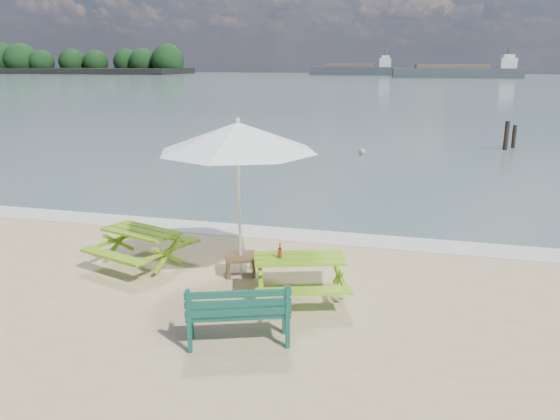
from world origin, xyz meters
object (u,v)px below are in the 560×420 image
(picnic_table_right, at_px, (300,278))
(park_bench, at_px, (239,325))
(side_table, at_px, (241,264))
(beer_bottle, at_px, (280,253))
(swimmer, at_px, (361,167))
(picnic_table_left, at_px, (142,249))
(patio_umbrella, at_px, (238,137))

(picnic_table_right, distance_m, park_bench, 1.73)
(side_table, bearing_deg, park_bench, -71.91)
(beer_bottle, height_order, swimmer, beer_bottle)
(picnic_table_left, height_order, park_bench, park_bench)
(picnic_table_right, height_order, patio_umbrella, patio_umbrella)
(picnic_table_left, bearing_deg, picnic_table_right, -11.28)
(side_table, distance_m, swimmer, 13.54)
(picnic_table_right, xyz_separation_m, park_bench, (-0.47, -1.66, -0.07))
(park_bench, distance_m, side_table, 2.47)
(park_bench, bearing_deg, side_table, 108.09)
(park_bench, relative_size, beer_bottle, 5.87)
(picnic_table_left, xyz_separation_m, picnic_table_right, (3.15, -0.63, -0.00))
(picnic_table_left, distance_m, patio_umbrella, 2.86)
(park_bench, distance_m, swimmer, 15.87)
(swimmer, bearing_deg, beer_bottle, -88.81)
(beer_bottle, xyz_separation_m, swimmer, (-0.30, 14.32, -1.30))
(patio_umbrella, bearing_deg, swimmer, 87.27)
(patio_umbrella, bearing_deg, side_table, 0.00)
(patio_umbrella, distance_m, beer_bottle, 2.10)
(picnic_table_right, xyz_separation_m, patio_umbrella, (-1.24, 0.69, 2.14))
(patio_umbrella, distance_m, swimmer, 13.85)
(side_table, bearing_deg, swimmer, 87.27)
(picnic_table_right, bearing_deg, side_table, 150.86)
(park_bench, xyz_separation_m, patio_umbrella, (-0.77, 2.35, 2.21))
(patio_umbrella, relative_size, swimmer, 2.25)
(picnic_table_right, xyz_separation_m, side_table, (-1.24, 0.69, -0.14))
(side_table, distance_m, beer_bottle, 1.37)
(swimmer, bearing_deg, picnic_table_left, -100.65)
(picnic_table_left, distance_m, park_bench, 3.52)
(swimmer, bearing_deg, patio_umbrella, -92.73)
(beer_bottle, bearing_deg, side_table, 139.26)
(side_table, xyz_separation_m, swimmer, (0.64, 13.50, -0.72))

